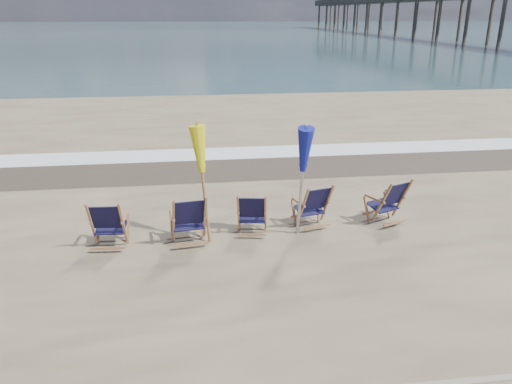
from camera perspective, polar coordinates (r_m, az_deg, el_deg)
ocean at (r=134.68m, az=-7.38°, el=17.94°), size 400.00×400.00×0.00m
surf_foam at (r=15.51m, az=-2.96°, el=4.47°), size 200.00×1.40×0.01m
wet_sand_strip at (r=14.07m, az=-2.45°, el=2.86°), size 200.00×2.60×0.00m
beach_chair_0 at (r=9.32m, az=-14.96°, el=-3.66°), size 0.68×0.76×0.99m
beach_chair_1 at (r=9.25m, az=-5.84°, el=-3.10°), size 0.76×0.83×1.03m
beach_chair_2 at (r=9.54m, az=1.07°, el=-2.63°), size 0.69×0.75×0.92m
beach_chair_3 at (r=10.07m, az=8.14°, el=-1.44°), size 0.78×0.84×0.97m
beach_chair_4 at (r=10.60m, az=16.38°, el=-0.85°), size 0.89×0.93×1.02m
umbrella_yellow at (r=9.01m, az=-6.09°, el=4.12°), size 0.30×0.30×2.21m
umbrella_blue at (r=9.10m, az=5.31°, el=4.63°), size 0.30×0.30×2.26m
fishing_pier at (r=89.62m, az=19.51°, el=19.13°), size 4.40×140.00×9.30m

